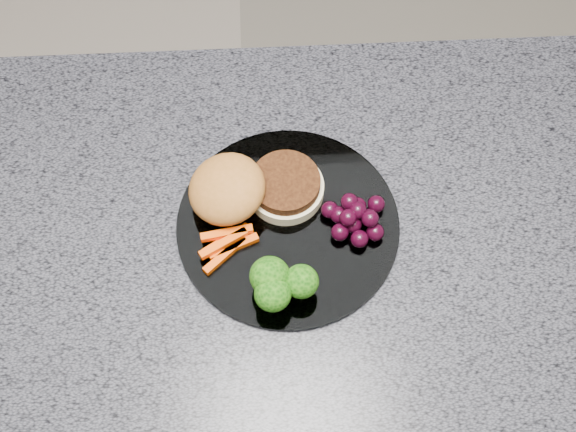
% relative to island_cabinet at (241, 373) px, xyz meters
% --- Properties ---
extents(island_cabinet, '(1.20, 0.60, 0.86)m').
position_rel_island_cabinet_xyz_m(island_cabinet, '(0.00, 0.00, 0.00)').
color(island_cabinet, brown).
rests_on(island_cabinet, ground).
extents(countertop, '(1.20, 0.60, 0.04)m').
position_rel_island_cabinet_xyz_m(countertop, '(0.00, 0.00, 0.45)').
color(countertop, '#484851').
rests_on(countertop, island_cabinet).
extents(plate, '(0.26, 0.26, 0.01)m').
position_rel_island_cabinet_xyz_m(plate, '(0.08, 0.03, 0.47)').
color(plate, white).
rests_on(plate, countertop).
extents(burger, '(0.18, 0.12, 0.05)m').
position_rel_island_cabinet_xyz_m(burger, '(0.04, 0.07, 0.50)').
color(burger, beige).
rests_on(burger, plate).
extents(carrot_sticks, '(0.07, 0.06, 0.02)m').
position_rel_island_cabinet_xyz_m(carrot_sticks, '(0.01, 0.01, 0.48)').
color(carrot_sticks, '#FD5104').
rests_on(carrot_sticks, plate).
extents(broccoli, '(0.08, 0.06, 0.05)m').
position_rel_island_cabinet_xyz_m(broccoli, '(0.07, -0.05, 0.51)').
color(broccoli, '#629737').
rests_on(broccoli, plate).
extents(grape_bunch, '(0.08, 0.06, 0.04)m').
position_rel_island_cabinet_xyz_m(grape_bunch, '(0.16, 0.03, 0.49)').
color(grape_bunch, black).
rests_on(grape_bunch, plate).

